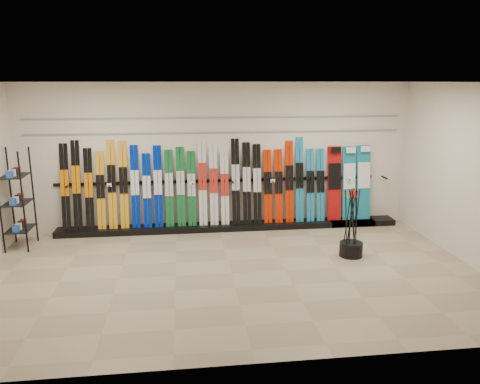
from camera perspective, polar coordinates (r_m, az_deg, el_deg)
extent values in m
plane|color=gray|center=(7.65, -1.08, -9.85)|extent=(8.00, 8.00, 0.00)
plane|color=beige|center=(9.64, -2.67, 4.33)|extent=(8.00, 0.00, 8.00)
plane|color=beige|center=(8.57, 26.54, 1.77)|extent=(0.00, 5.00, 5.00)
plane|color=silver|center=(7.03, -1.19, 13.24)|extent=(8.00, 8.00, 0.00)
cube|color=black|center=(9.78, -1.16, -4.21)|extent=(8.00, 0.40, 0.12)
cube|color=black|center=(9.86, -20.56, 0.56)|extent=(0.17, 0.28, 1.71)
cube|color=black|center=(9.80, -19.31, 0.93)|extent=(0.17, 0.30, 1.82)
cube|color=black|center=(9.76, -17.94, 0.35)|extent=(0.17, 0.27, 1.61)
cube|color=orange|center=(9.72, -16.62, 0.20)|extent=(0.17, 0.26, 1.54)
cube|color=orange|center=(9.68, -15.35, 1.05)|extent=(0.17, 0.30, 1.82)
cube|color=orange|center=(9.65, -14.00, 0.89)|extent=(0.17, 0.29, 1.75)
cube|color=#001D96|center=(9.63, -12.67, 0.64)|extent=(0.17, 0.28, 1.65)
cube|color=#001D96|center=(9.61, -11.27, 0.18)|extent=(0.17, 0.25, 1.49)
cube|color=#001D96|center=(9.59, -9.96, 0.68)|extent=(0.17, 0.27, 1.64)
cube|color=#0F5F29|center=(9.59, -8.63, 0.44)|extent=(0.17, 0.26, 1.55)
cube|color=#0F5F29|center=(9.58, -7.25, 0.64)|extent=(0.17, 0.27, 1.60)
cube|color=#0F5F29|center=(9.58, -5.93, 0.42)|extent=(0.17, 0.25, 1.52)
cube|color=silver|center=(9.58, -4.60, 1.39)|extent=(0.17, 0.30, 1.82)
cube|color=silver|center=(9.60, -3.23, 0.91)|extent=(0.17, 0.28, 1.65)
cube|color=silver|center=(9.62, -1.88, 0.46)|extent=(0.17, 0.25, 1.49)
cube|color=black|center=(9.63, -0.54, 1.28)|extent=(0.17, 0.29, 1.75)
cube|color=black|center=(9.66, 0.83, 1.07)|extent=(0.17, 0.28, 1.67)
cube|color=black|center=(9.70, 2.10, 0.99)|extent=(0.17, 0.27, 1.63)
cube|color=red|center=(9.74, 3.41, 0.68)|extent=(0.17, 0.25, 1.52)
cube|color=red|center=(9.78, 4.73, 0.72)|extent=(0.17, 0.25, 1.52)
cube|color=red|center=(9.83, 6.04, 1.26)|extent=(0.17, 0.28, 1.69)
cube|color=#18729B|center=(9.87, 7.26, 1.51)|extent=(0.17, 0.29, 1.76)
cube|color=#18729B|center=(9.94, 8.57, 0.83)|extent=(0.17, 0.25, 1.52)
cube|color=#18729B|center=(10.00, 9.78, 0.85)|extent=(0.17, 0.25, 1.52)
cube|color=#990C0C|center=(10.10, 11.43, 1.02)|extent=(0.29, 0.24, 1.56)
cube|color=#14728C|center=(10.20, 13.14, 1.03)|extent=(0.28, 0.24, 1.55)
cube|color=#14728C|center=(10.32, 14.81, 1.13)|extent=(0.30, 0.24, 1.57)
cube|color=black|center=(9.44, -25.55, -0.79)|extent=(0.40, 0.60, 1.84)
cylinder|color=black|center=(8.54, 13.38, -6.79)|extent=(0.41, 0.41, 0.25)
cylinder|color=black|center=(8.34, 13.56, -3.77)|extent=(0.13, 0.15, 1.17)
cylinder|color=black|center=(8.38, 13.97, -3.72)|extent=(0.13, 0.15, 1.17)
cylinder|color=black|center=(8.37, 13.99, -3.74)|extent=(0.05, 0.06, 1.18)
cylinder|color=black|center=(8.52, 13.40, -3.40)|extent=(0.16, 0.03, 1.17)
cylinder|color=black|center=(8.38, 13.30, -3.66)|extent=(0.07, 0.16, 1.17)
cylinder|color=black|center=(8.29, 12.81, -3.83)|extent=(0.06, 0.14, 1.18)
cylinder|color=black|center=(8.44, 12.90, -3.54)|extent=(0.13, 0.02, 1.18)
cylinder|color=black|center=(8.49, 13.27, -3.45)|extent=(0.10, 0.05, 1.18)
cylinder|color=black|center=(8.40, 13.68, -3.66)|extent=(0.14, 0.06, 1.18)
cube|color=gray|center=(9.55, -2.69, 7.27)|extent=(7.60, 0.02, 0.03)
cube|color=gray|center=(9.52, -2.71, 9.07)|extent=(7.60, 0.02, 0.03)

